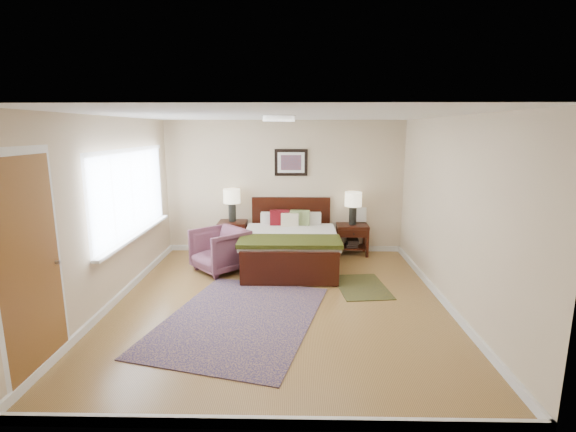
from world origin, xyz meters
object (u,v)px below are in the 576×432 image
object	(u,v)px
nightstand_left	(233,228)
lamp_left	(232,199)
bed	(290,239)
armchair	(220,250)
rug_persian	(240,318)
lamp_right	(353,203)
nightstand_right	(352,236)

from	to	relation	value
nightstand_left	lamp_left	distance (m)	0.55
bed	armchair	distance (m)	1.20
lamp_left	armchair	distance (m)	1.21
lamp_left	rug_persian	distance (m)	3.04
lamp_right	armchair	world-z (taller)	lamp_right
nightstand_left	nightstand_right	xyz separation A→B (m)	(2.26, 0.01, -0.15)
nightstand_right	rug_persian	bearing A→B (deg)	-122.13
bed	lamp_left	distance (m)	1.43
nightstand_right	lamp_left	world-z (taller)	lamp_left
lamp_right	lamp_left	bearing A→B (deg)	180.00
lamp_right	armchair	bearing A→B (deg)	-156.87
nightstand_right	rug_persian	distance (m)	3.32
lamp_left	nightstand_left	bearing A→B (deg)	-90.00
nightstand_left	lamp_right	distance (m)	2.31
nightstand_right	lamp_right	xyz separation A→B (m)	(0.00, 0.01, 0.64)
nightstand_left	lamp_right	size ratio (longest dim) A/B	1.03
lamp_right	rug_persian	size ratio (longest dim) A/B	0.24
armchair	rug_persian	bearing A→B (deg)	-25.31
lamp_right	bed	bearing A→B (deg)	-148.00
nightstand_left	lamp_right	world-z (taller)	lamp_right
lamp_right	nightstand_right	bearing A→B (deg)	-90.00
armchair	nightstand_right	bearing A→B (deg)	70.14
armchair	rug_persian	world-z (taller)	armchair
nightstand_left	lamp_left	xyz separation A→B (m)	(-0.00, 0.02, 0.54)
nightstand_left	rug_persian	size ratio (longest dim) A/B	0.25
bed	lamp_left	size ratio (longest dim) A/B	3.18
nightstand_left	rug_persian	xyz separation A→B (m)	(0.50, -2.79, -0.50)
nightstand_right	lamp_right	bearing A→B (deg)	90.00
bed	lamp_right	size ratio (longest dim) A/B	3.18
nightstand_left	lamp_right	xyz separation A→B (m)	(2.26, 0.02, 0.49)
armchair	nightstand_left	bearing A→B (deg)	133.41
nightstand_left	armchair	size ratio (longest dim) A/B	0.79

